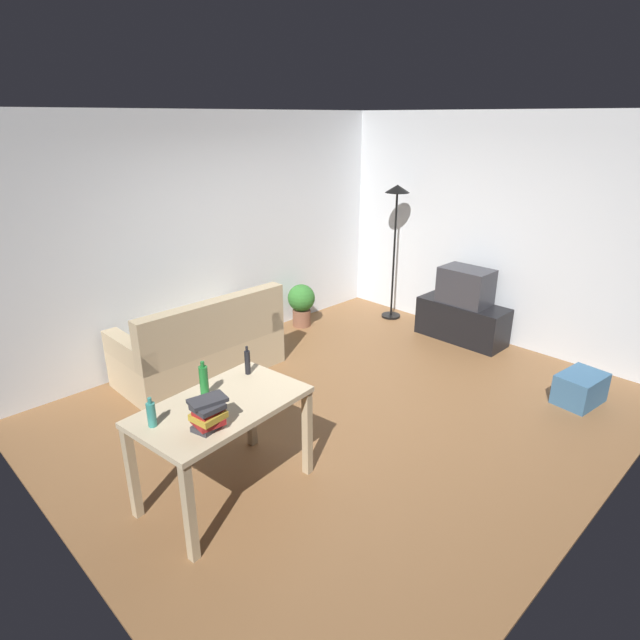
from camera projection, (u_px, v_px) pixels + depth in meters
ground_plane at (349, 409)px, 5.06m from camera, size 5.20×4.40×0.02m
wall_rear at (210, 235)px, 6.02m from camera, size 5.20×0.10×2.70m
wall_right at (498, 231)px, 6.27m from camera, size 0.10×4.40×2.70m
couch at (202, 349)px, 5.61m from camera, size 1.69×0.84×0.92m
tv_stand at (462, 321)px, 6.55m from camera, size 0.44×1.10×0.48m
tv at (466, 286)px, 6.38m from camera, size 0.41×0.60×0.44m
torchiere_lamp at (396, 216)px, 6.85m from camera, size 0.32×0.32×1.81m
desk at (222, 417)px, 3.70m from camera, size 1.27×0.83×0.76m
potted_plant at (301, 302)px, 6.94m from camera, size 0.36×0.36×0.57m
storage_box at (580, 388)px, 5.12m from camera, size 0.52×0.39×0.30m
bottle_tall at (151, 414)px, 3.37m from camera, size 0.06×0.06×0.21m
bottle_green at (204, 382)px, 3.70m from camera, size 0.06×0.06×0.28m
bottle_dark at (247, 362)px, 4.05m from camera, size 0.04×0.04×0.23m
book_stack at (208, 414)px, 3.33m from camera, size 0.25×0.21×0.21m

